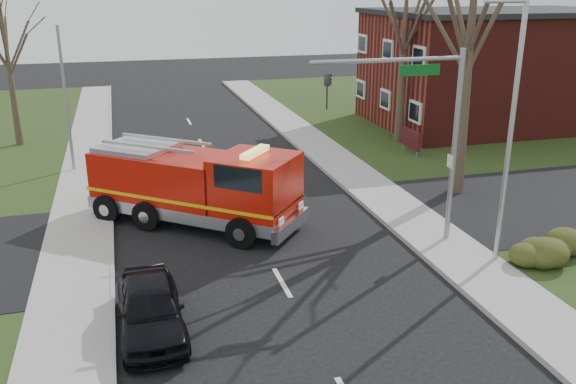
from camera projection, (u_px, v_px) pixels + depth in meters
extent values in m
plane|color=black|center=(282.00, 283.00, 18.86)|extent=(120.00, 120.00, 0.00)
cube|color=gray|center=(460.00, 258.00, 20.40)|extent=(2.40, 80.00, 0.15)
cube|color=gray|center=(71.00, 308.00, 17.26)|extent=(2.40, 80.00, 0.15)
cube|color=#5F1C16|center=(495.00, 70.00, 38.94)|extent=(15.00, 10.00, 7.00)
cube|color=black|center=(502.00, 12.00, 37.77)|extent=(15.40, 10.40, 0.30)
cube|color=silver|center=(385.00, 99.00, 37.51)|extent=(0.12, 1.40, 1.20)
cube|color=#451015|center=(411.00, 139.00, 32.62)|extent=(0.12, 2.00, 1.00)
cylinder|color=gray|center=(417.00, 150.00, 32.03)|extent=(0.08, 0.08, 0.90)
cylinder|color=gray|center=(403.00, 143.00, 33.49)|extent=(0.08, 0.08, 0.90)
ellipsoid|color=#333E16|center=(553.00, 246.00, 20.04)|extent=(2.80, 2.00, 0.90)
cone|color=#3A2F22|center=(468.00, 55.00, 24.78)|extent=(0.64, 0.64, 12.00)
cone|color=#3A2F22|center=(404.00, 51.00, 33.61)|extent=(0.56, 0.56, 10.50)
cone|color=#3A2F22|center=(9.00, 66.00, 33.08)|extent=(0.44, 0.44, 9.00)
cylinder|color=gray|center=(454.00, 150.00, 20.77)|extent=(0.18, 0.18, 6.80)
cylinder|color=gray|center=(389.00, 60.00, 19.10)|extent=(5.20, 0.14, 0.14)
cube|color=#0C591E|center=(420.00, 70.00, 19.49)|extent=(1.40, 0.06, 0.35)
imported|color=black|center=(328.00, 74.00, 18.71)|extent=(0.22, 0.18, 1.10)
cylinder|color=#B7BABF|center=(510.00, 139.00, 18.86)|extent=(0.16, 0.16, 8.40)
cylinder|color=#B7BABF|center=(506.00, 1.00, 17.35)|extent=(1.40, 0.12, 0.12)
cylinder|color=gray|center=(66.00, 101.00, 28.75)|extent=(0.14, 0.14, 7.00)
cube|color=#B71408|center=(166.00, 180.00, 23.54)|extent=(5.81, 5.45, 2.15)
cube|color=#B71408|center=(256.00, 189.00, 22.00)|extent=(3.75, 3.75, 2.46)
cube|color=#B7BABF|center=(194.00, 205.00, 23.35)|extent=(7.88, 7.15, 0.46)
cube|color=#E5B20C|center=(193.00, 191.00, 23.17)|extent=(7.89, 7.16, 0.12)
cube|color=black|center=(284.00, 172.00, 21.32)|extent=(1.58, 1.89, 0.87)
cube|color=#E5D866|center=(255.00, 152.00, 21.55)|extent=(1.32, 1.49, 0.18)
cylinder|color=black|center=(242.00, 233.00, 21.19)|extent=(1.10, 0.99, 1.13)
cylinder|color=black|center=(274.00, 208.00, 23.50)|extent=(1.10, 0.99, 1.13)
cylinder|color=black|center=(107.00, 209.00, 23.43)|extent=(1.10, 0.99, 1.13)
cylinder|color=black|center=(149.00, 189.00, 25.73)|extent=(1.10, 0.99, 1.13)
imported|color=black|center=(150.00, 308.00, 15.98)|extent=(1.75, 4.19, 1.42)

